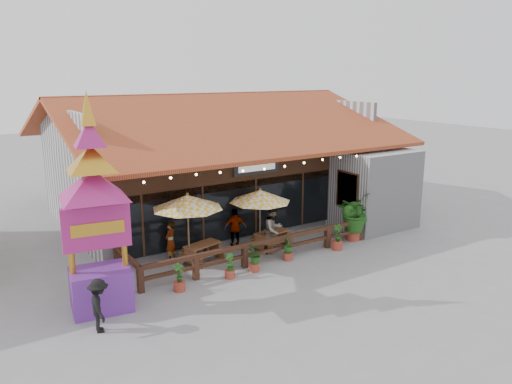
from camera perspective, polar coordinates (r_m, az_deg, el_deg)
ground at (r=20.42m, az=3.99°, el=-6.73°), size 100.00×100.00×0.00m
restaurant_building at (r=25.35m, az=-4.42°, el=2.44°), size 15.50×14.73×6.09m
patio_railing at (r=18.81m, az=-1.04°, el=-6.50°), size 10.00×2.60×0.92m
umbrella_left at (r=18.33m, az=-7.83°, el=-1.16°), size 2.79×2.79×2.81m
umbrella_right at (r=19.70m, az=0.47°, el=-0.48°), size 3.25×3.25×2.62m
picnic_table_left at (r=19.31m, az=-6.11°, el=-6.52°), size 1.69×1.55×0.68m
picnic_table_right at (r=20.60m, az=1.84°, el=-5.13°), size 1.67×1.51×0.70m
thai_sign_tower at (r=15.13m, az=-18.07°, el=0.18°), size 2.94×2.94×7.07m
tropical_plant at (r=21.68m, az=11.13°, el=-2.34°), size 2.05×2.01×2.14m
diner_a at (r=19.28m, az=-9.75°, el=-5.61°), size 0.69×0.66×1.60m
diner_b at (r=19.93m, az=2.00°, el=-4.31°), size 1.07×0.92×1.91m
diner_c at (r=20.69m, az=-2.38°, el=-4.10°), size 1.01×0.68×1.59m
pedestrian at (r=14.79m, az=-17.50°, el=-12.28°), size 0.70×1.06×1.54m
planter_a at (r=16.88m, az=-8.78°, el=-9.84°), size 0.39×0.39×0.96m
planter_b at (r=17.69m, az=-3.01°, el=-8.58°), size 0.36×0.37×0.89m
planter_c at (r=18.20m, az=-0.20°, el=-7.50°), size 0.73×0.75×0.94m
planter_d at (r=19.30m, az=3.69°, el=-6.53°), size 0.49×0.49×0.92m
planter_e at (r=20.64m, az=9.29°, el=-5.30°), size 0.44×0.47×1.09m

